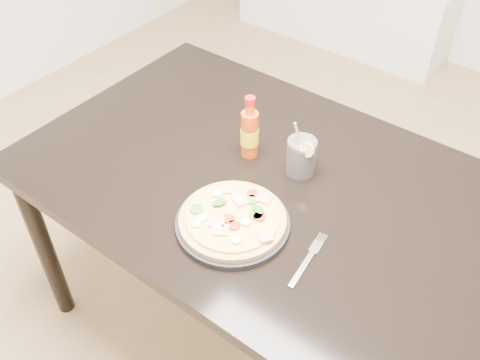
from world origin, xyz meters
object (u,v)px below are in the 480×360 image
Objects in this scene: hot_sauce_bottle at (250,133)px; dining_table at (265,199)px; fork at (309,258)px; plate at (233,223)px; pizza at (233,218)px; media_console at (341,4)px; cola_cup at (301,157)px.

dining_table is at bearing -29.47° from hot_sauce_bottle.
fork is at bearing -33.28° from hot_sauce_bottle.
plate is 0.22m from fork.
dining_table is 0.32m from fork.
pizza reaches higher than dining_table.
plate reaches higher than media_console.
plate reaches higher than fork.
dining_table is 0.22m from plate.
plate is at bearing -94.63° from cola_cup.
pizza reaches higher than fork.
hot_sauce_bottle reaches higher than cola_cup.
cola_cup is at bearing 85.37° from plate.
plate is (0.04, -0.20, 0.09)m from dining_table.
dining_table is at bearing 138.67° from fork.
fork is 0.13× the size of media_console.
hot_sauce_bottle is 0.14× the size of media_console.
hot_sauce_bottle reaches higher than fork.
cola_cup is (0.02, 0.28, 0.02)m from pizza.
plate is at bearing -179.76° from fork.
pizza is at bearing 130.60° from plate.
hot_sauce_bottle is 0.43m from fork.
cola_cup is (0.02, 0.28, 0.04)m from plate.
cola_cup is at bearing 85.30° from pizza.
plate is 0.02m from pizza.
plate is 1.56× the size of fork.
plate is 1.48× the size of hot_sauce_bottle.
fork is at bearing -53.35° from cola_cup.
fork is (0.35, -0.23, -0.08)m from hot_sauce_bottle.
hot_sauce_bottle is 1.15× the size of cola_cup.
pizza is 0.22m from fork.
hot_sauce_bottle reaches higher than media_console.
dining_table is 7.03× the size of hot_sauce_bottle.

